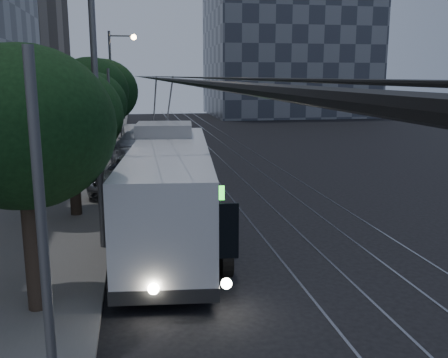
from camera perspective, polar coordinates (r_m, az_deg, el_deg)
ground at (r=17.95m, az=3.45°, el=-6.58°), size 120.00×120.00×0.00m
sidewalk at (r=37.14m, az=-15.37°, el=2.69°), size 5.00×90.00×0.15m
tram_rails at (r=37.57m, az=0.02°, el=3.10°), size 4.52×90.00×0.02m
overhead_wires at (r=36.64m, az=-11.69°, el=8.09°), size 2.23×90.00×6.00m
building_distant_right at (r=75.15m, az=7.25°, el=16.48°), size 22.00×18.00×24.00m
trolleybus at (r=17.73m, az=-6.16°, el=-1.04°), size 3.86×12.68×5.63m
pickup_silver at (r=25.02m, az=-10.52°, el=0.56°), size 4.49×6.84×1.75m
car_white_a at (r=30.96m, az=-10.48°, el=2.31°), size 2.68×4.29×1.36m
car_white_b at (r=38.69m, az=-10.24°, el=4.28°), size 3.51×5.55×1.50m
car_white_c at (r=45.06m, az=-10.44°, el=5.23°), size 1.78×4.35×1.40m
car_white_d at (r=49.52m, az=-8.57°, el=5.76°), size 2.50×3.86×1.22m
tree_0 at (r=12.04m, az=-21.91°, el=5.38°), size 4.10×4.10×6.35m
tree_1 at (r=20.39m, az=-17.13°, el=6.97°), size 4.08×4.08×5.98m
tree_2 at (r=29.76m, az=-15.00°, el=8.20°), size 4.16×4.16×5.90m
tree_3 at (r=36.72m, az=-14.96°, el=9.62°), size 5.29×5.29×6.93m
tree_4 at (r=40.65m, az=-13.79°, el=9.68°), size 5.62×5.62×6.96m
tree_5 at (r=52.76m, az=-12.99°, el=9.75°), size 4.77×4.77×6.26m
streetlamp_near at (r=16.04m, az=-13.14°, el=14.72°), size 2.62×0.44×10.97m
streetlamp_far at (r=41.73m, az=-12.24°, el=11.31°), size 2.23×0.44×9.10m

